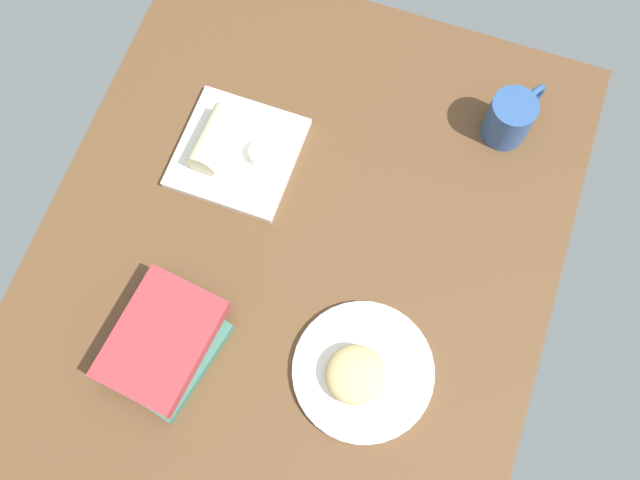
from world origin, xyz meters
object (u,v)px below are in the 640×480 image
scone_pastry (355,374)px  book_stack (163,344)px  round_plate (363,371)px  square_plate (238,153)px  breakfast_wrap (215,139)px  coffee_mug (511,117)px  sauce_cup (262,153)px

scone_pastry → book_stack: size_ratio=0.43×
round_plate → square_plate: size_ratio=1.11×
round_plate → square_plate: square_plate is taller
round_plate → breakfast_wrap: 48.54cm
scone_pastry → coffee_mug: size_ratio=0.78×
round_plate → coffee_mug: coffee_mug is taller
square_plate → sauce_cup: size_ratio=4.71×
square_plate → book_stack: book_stack is taller
round_plate → square_plate: bearing=-131.6°
round_plate → coffee_mug: (-51.34, 11.04, 4.33)cm
sauce_cup → breakfast_wrap: 8.73cm
square_plate → sauce_cup: 5.28cm
scone_pastry → sauce_cup: bearing=-138.6°
round_plate → book_stack: bearing=-77.9°
square_plate → coffee_mug: 50.00cm
scone_pastry → breakfast_wrap: size_ratio=0.81×
sauce_cup → breakfast_wrap: size_ratio=0.37×
square_plate → round_plate: bearing=48.4°
square_plate → coffee_mug: coffee_mug is taller
book_stack → coffee_mug: bearing=143.2°
round_plate → book_stack: 33.31cm
book_stack → coffee_mug: (-58.30, 43.53, 2.02)cm
scone_pastry → book_stack: 31.89cm
square_plate → breakfast_wrap: (0.31, -3.82, 3.60)cm
breakfast_wrap → coffee_mug: bearing=-153.5°
coffee_mug → scone_pastry: bearing=-13.0°
square_plate → book_stack: bearing=2.5°
sauce_cup → book_stack: (37.69, -3.13, -0.02)cm
square_plate → breakfast_wrap: 5.26cm
breakfast_wrap → book_stack: size_ratio=0.53×
round_plate → scone_pastry: bearing=-39.0°
sauce_cup → scone_pastry: bearing=41.4°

